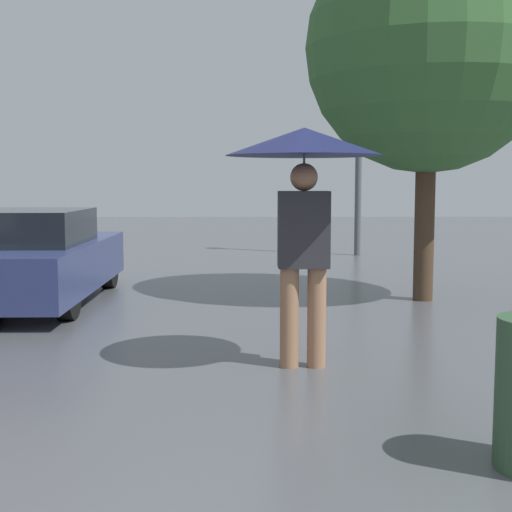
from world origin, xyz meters
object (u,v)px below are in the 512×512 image
parked_car_farthest (25,258)px  street_lamp (359,102)px  pedestrian (304,169)px  tree (429,50)px

parked_car_farthest → street_lamp: 8.19m
pedestrian → parked_car_farthest: size_ratio=0.50×
tree → street_lamp: (0.05, 5.69, -0.02)m
pedestrian → street_lamp: size_ratio=0.41×
parked_car_farthest → pedestrian: bearing=-44.8°
parked_car_farthest → street_lamp: size_ratio=0.82×
parked_car_farthest → tree: bearing=1.0°
pedestrian → parked_car_farthest: (-3.29, 3.26, -1.08)m
tree → parked_car_farthest: bearing=-179.0°
street_lamp → pedestrian: bearing=-101.8°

